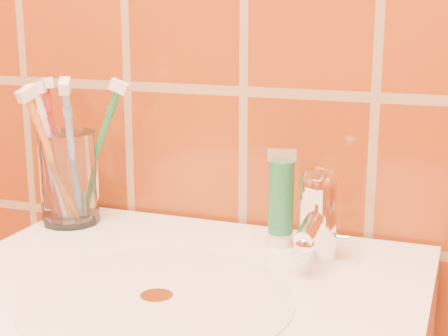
% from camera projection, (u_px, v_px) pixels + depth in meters
% --- Properties ---
extents(glass_tumbler, '(0.10, 0.10, 0.13)m').
position_uv_depth(glass_tumbler, '(69.00, 178.00, 0.99)').
color(glass_tumbler, white).
rests_on(glass_tumbler, pedestal_sink).
extents(toothpaste_tube, '(0.04, 0.03, 0.13)m').
position_uv_depth(toothpaste_tube, '(281.00, 202.00, 0.89)').
color(toothpaste_tube, white).
rests_on(toothpaste_tube, pedestal_sink).
extents(faucet, '(0.05, 0.11, 0.12)m').
position_uv_depth(faucet, '(318.00, 210.00, 0.85)').
color(faucet, white).
rests_on(faucet, pedestal_sink).
extents(toothbrush_0, '(0.11, 0.16, 0.24)m').
position_uv_depth(toothbrush_0, '(72.00, 156.00, 0.95)').
color(toothbrush_0, '#759DD1').
rests_on(toothbrush_0, glass_tumbler).
extents(toothbrush_1, '(0.11, 0.10, 0.22)m').
position_uv_depth(toothbrush_1, '(55.00, 152.00, 0.99)').
color(toothbrush_1, '#AB2524').
rests_on(toothbrush_1, glass_tumbler).
extents(toothbrush_2, '(0.13, 0.12, 0.21)m').
position_uv_depth(toothbrush_2, '(96.00, 153.00, 0.98)').
color(toothbrush_2, '#1F743B').
rests_on(toothbrush_2, glass_tumbler).
extents(toothbrush_3, '(0.09, 0.08, 0.22)m').
position_uv_depth(toothbrush_3, '(53.00, 156.00, 0.97)').
color(toothbrush_3, white).
rests_on(toothbrush_3, glass_tumbler).
extents(toothbrush_4, '(0.09, 0.16, 0.23)m').
position_uv_depth(toothbrush_4, '(53.00, 160.00, 0.95)').
color(toothbrush_4, orange).
rests_on(toothbrush_4, glass_tumbler).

